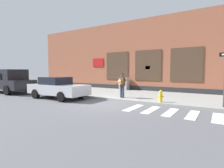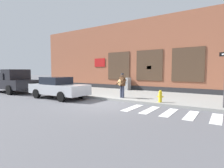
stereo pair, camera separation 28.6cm
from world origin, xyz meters
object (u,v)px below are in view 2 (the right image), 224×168
at_px(red_car, 58,88).
at_px(red_truck, 13,81).
at_px(utility_box, 126,84).
at_px(fire_hydrant, 160,96).
at_px(busker, 122,84).

bearing_deg(red_car, red_truck, -179.49).
distance_m(red_truck, utility_box, 10.42).
height_order(red_car, red_truck, red_truck).
distance_m(utility_box, fire_hydrant, 7.10).
distance_m(busker, utility_box, 5.30).
relative_size(busker, utility_box, 1.44).
bearing_deg(utility_box, fire_hydrant, -44.69).
bearing_deg(utility_box, busker, -63.78).
bearing_deg(red_truck, utility_box, 39.43).
relative_size(red_car, busker, 2.78).
distance_m(red_car, utility_box, 6.83).
relative_size(red_car, red_truck, 0.85).
bearing_deg(busker, red_car, -156.70).
bearing_deg(utility_box, red_car, -106.02).
xyz_separation_m(red_car, fire_hydrant, (6.93, 1.57, -0.27)).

